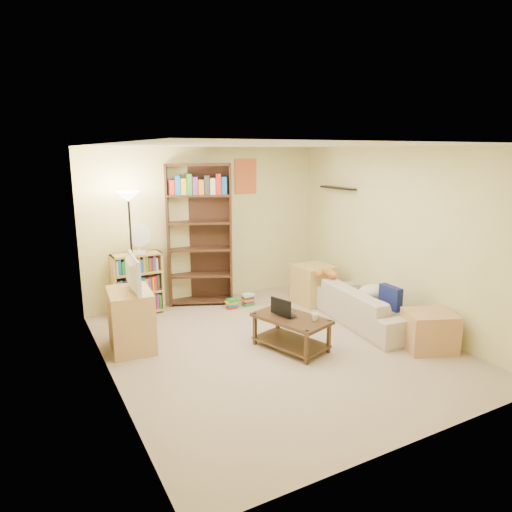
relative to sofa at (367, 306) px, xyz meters
name	(u,v)px	position (x,y,z in m)	size (l,w,h in m)	color
room	(277,220)	(-1.55, -0.05, 1.36)	(4.50, 4.54, 2.52)	#C6AE94
sofa	(367,306)	(0.00, 0.00, 0.00)	(0.92, 1.89, 0.53)	beige
navy_pillow	(390,297)	(0.04, -0.40, 0.24)	(0.35, 0.11, 0.32)	navy
cream_blanket	(373,292)	(0.14, 0.03, 0.19)	(0.49, 0.35, 0.21)	silver
tabby_cat	(328,273)	(-0.15, 0.72, 0.34)	(0.42, 0.19, 0.14)	orange
coffee_table	(291,328)	(-1.41, -0.20, 0.00)	(0.79, 1.06, 0.42)	#47321B
laptop	(288,313)	(-1.39, -0.08, 0.17)	(0.27, 0.37, 0.03)	black
laptop_screen	(281,307)	(-1.52, -0.12, 0.28)	(0.01, 0.31, 0.21)	white
mug	(315,317)	(-1.22, -0.43, 0.20)	(0.13, 0.13, 0.09)	white
tv_remote	(278,308)	(-1.40, 0.13, 0.16)	(0.05, 0.17, 0.02)	black
tv_stand	(131,320)	(-3.17, 0.75, 0.11)	(0.51, 0.71, 0.76)	tan
television	(128,274)	(-3.17, 0.75, 0.71)	(0.17, 0.76, 0.44)	black
tall_bookshelf	(200,232)	(-1.75, 1.99, 0.92)	(1.06, 0.71, 2.25)	#422919
short_bookshelf	(138,284)	(-2.78, 1.97, 0.21)	(0.74, 0.31, 0.95)	tan
desk_fan	(139,238)	(-2.73, 1.93, 0.91)	(0.34, 0.19, 0.45)	white
floor_lamp	(130,219)	(-2.90, 1.68, 1.24)	(0.32, 0.32, 1.89)	black
side_table	(313,284)	(-0.13, 1.14, 0.05)	(0.55, 0.55, 0.63)	#DDBA6B
end_cabinet	(429,331)	(0.10, -1.04, -0.02)	(0.59, 0.49, 0.49)	tan
book_stacks	(241,301)	(-1.26, 1.52, -0.18)	(0.48, 0.16, 0.19)	red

